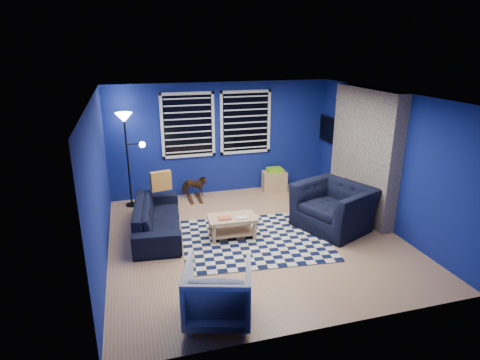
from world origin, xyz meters
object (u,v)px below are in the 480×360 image
at_px(armchair_bent, 218,292).
at_px(rocking_horse, 194,186).
at_px(coffee_table, 232,223).
at_px(sofa, 158,218).
at_px(tv, 331,131).
at_px(armchair_big, 334,207).
at_px(floor_lamp, 126,131).
at_px(cabinet, 274,180).

height_order(armchair_bent, rocking_horse, armchair_bent).
bearing_deg(coffee_table, sofa, 155.94).
bearing_deg(tv, sofa, -162.01).
relative_size(sofa, armchair_bent, 2.43).
relative_size(armchair_big, armchair_bent, 1.53).
distance_m(armchair_big, rocking_horse, 3.10).
relative_size(armchair_bent, floor_lamp, 0.42).
bearing_deg(sofa, floor_lamp, 20.94).
bearing_deg(sofa, coffee_table, -108.62).
distance_m(tv, cabinet, 1.73).
bearing_deg(floor_lamp, armchair_bent, -77.27).
distance_m(rocking_horse, coffee_table, 2.06).
xyz_separation_m(tv, coffee_table, (-2.83, -1.88, -1.11)).
relative_size(rocking_horse, coffee_table, 0.65).
bearing_deg(floor_lamp, armchair_big, -30.98).
xyz_separation_m(tv, sofa, (-4.08, -1.32, -1.11)).
bearing_deg(floor_lamp, tv, -2.00).
bearing_deg(cabinet, tv, -3.74).
distance_m(armchair_bent, floor_lamp, 4.41).
bearing_deg(cabinet, armchair_big, -74.92).
bearing_deg(armchair_big, tv, 131.80).
relative_size(rocking_horse, floor_lamp, 0.29).
distance_m(armchair_bent, rocking_horse, 4.13).
distance_m(sofa, armchair_bent, 2.69).
height_order(armchair_big, rocking_horse, armchair_big).
distance_m(coffee_table, floor_lamp, 2.94).
distance_m(cabinet, floor_lamp, 3.51).
bearing_deg(rocking_horse, tv, -76.86).
bearing_deg(rocking_horse, armchair_bent, -169.66).
bearing_deg(coffee_table, tv, 33.58).
xyz_separation_m(rocking_horse, floor_lamp, (-1.33, 0.01, 1.31)).
xyz_separation_m(sofa, armchair_bent, (0.52, -2.64, 0.08)).
distance_m(rocking_horse, cabinet, 1.91).
relative_size(sofa, coffee_table, 2.33).
xyz_separation_m(coffee_table, cabinet, (1.57, 2.10, -0.05)).
xyz_separation_m(sofa, rocking_horse, (0.92, 1.47, 0.02)).
bearing_deg(rocking_horse, cabinet, -71.92).
height_order(armchair_bent, coffee_table, armchair_bent).
xyz_separation_m(sofa, armchair_big, (3.16, -0.66, 0.12)).
bearing_deg(coffee_table, floor_lamp, 129.11).
relative_size(armchair_big, coffee_table, 1.46).
bearing_deg(cabinet, sofa, -144.89).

